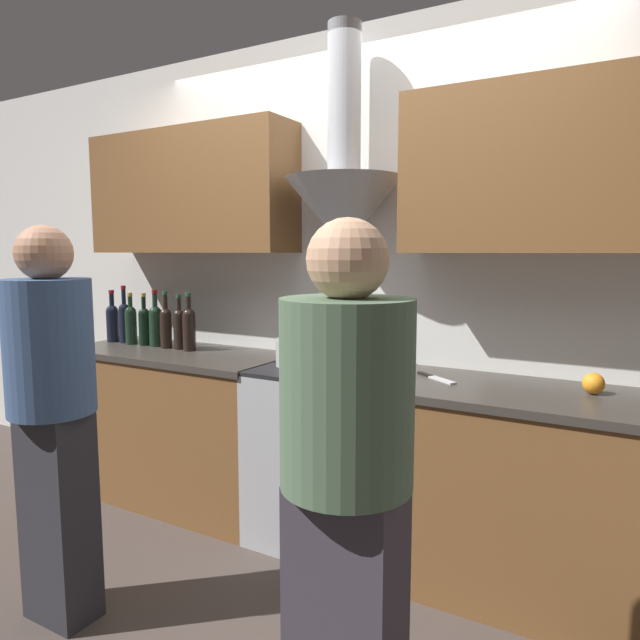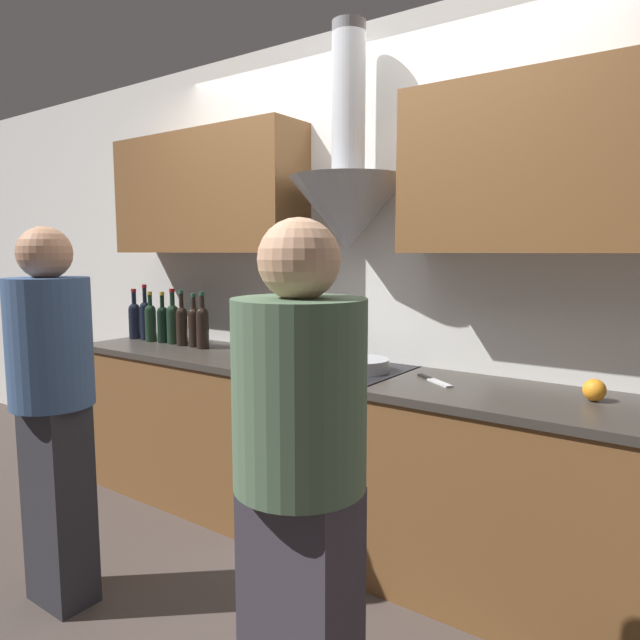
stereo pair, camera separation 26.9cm
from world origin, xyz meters
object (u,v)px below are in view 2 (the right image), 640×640
(orange_fruit, at_px, (594,390))
(stove_range, at_px, (332,454))
(stock_pot, at_px, (306,352))
(mixing_bowl, at_px, (362,365))
(person_foreground_right, at_px, (300,483))
(wine_bottle_2, at_px, (151,321))
(wine_bottle_6, at_px, (194,325))
(wine_bottle_7, at_px, (202,325))
(wine_bottle_1, at_px, (145,318))
(wine_bottle_4, at_px, (173,322))
(wine_bottle_0, at_px, (135,319))
(person_foreground_left, at_px, (53,400))
(wine_bottle_5, at_px, (182,324))
(wine_bottle_3, at_px, (163,322))

(orange_fruit, bearing_deg, stove_range, -176.35)
(stock_pot, xyz_separation_m, mixing_bowl, (0.31, 0.03, -0.04))
(person_foreground_right, bearing_deg, wine_bottle_2, 150.99)
(stove_range, bearing_deg, orange_fruit, 3.65)
(stove_range, distance_m, orange_fruit, 1.27)
(wine_bottle_6, xyz_separation_m, wine_bottle_7, (0.09, -0.01, 0.01))
(stove_range, xyz_separation_m, person_foreground_right, (0.67, -1.13, 0.40))
(stove_range, relative_size, wine_bottle_2, 2.76)
(stove_range, bearing_deg, wine_bottle_1, 177.98)
(wine_bottle_6, xyz_separation_m, mixing_bowl, (1.20, -0.02, -0.10))
(wine_bottle_2, distance_m, orange_fruit, 2.60)
(wine_bottle_2, height_order, wine_bottle_4, wine_bottle_4)
(wine_bottle_6, relative_size, stock_pot, 1.18)
(wine_bottle_0, bearing_deg, wine_bottle_6, 0.36)
(wine_bottle_7, bearing_deg, person_foreground_left, -73.73)
(wine_bottle_0, distance_m, wine_bottle_1, 0.10)
(stove_range, relative_size, person_foreground_left, 0.57)
(wine_bottle_7, bearing_deg, mixing_bowl, -0.18)
(wine_bottle_0, xyz_separation_m, wine_bottle_5, (0.47, -0.01, 0.00))
(wine_bottle_1, bearing_deg, person_foreground_left, -52.15)
(stove_range, xyz_separation_m, wine_bottle_2, (-1.43, 0.03, 0.57))
(stove_range, relative_size, wine_bottle_0, 2.68)
(wine_bottle_4, bearing_deg, orange_fruit, 0.56)
(person_foreground_left, bearing_deg, wine_bottle_3, 121.84)
(stock_pot, distance_m, person_foreground_left, 1.18)
(stove_range, xyz_separation_m, wine_bottle_3, (-1.32, 0.04, 0.57))
(wine_bottle_1, relative_size, person_foreground_right, 0.23)
(wine_bottle_3, distance_m, wine_bottle_4, 0.09)
(wine_bottle_0, distance_m, mixing_bowl, 1.76)
(wine_bottle_1, bearing_deg, wine_bottle_4, -0.43)
(wine_bottle_5, bearing_deg, stock_pot, -2.27)
(stock_pot, distance_m, person_foreground_right, 1.40)
(wine_bottle_4, bearing_deg, wine_bottle_5, -9.14)
(wine_bottle_5, bearing_deg, wine_bottle_2, -179.07)
(wine_bottle_4, height_order, mixing_bowl, wine_bottle_4)
(wine_bottle_1, bearing_deg, wine_bottle_3, -2.75)
(wine_bottle_6, height_order, orange_fruit, wine_bottle_6)
(wine_bottle_3, height_order, wine_bottle_6, wine_bottle_6)
(stove_range, distance_m, wine_bottle_7, 1.11)
(wine_bottle_5, distance_m, wine_bottle_6, 0.10)
(wine_bottle_1, height_order, wine_bottle_2, wine_bottle_1)
(mixing_bowl, bearing_deg, orange_fruit, 2.55)
(wine_bottle_6, height_order, mixing_bowl, wine_bottle_6)
(wine_bottle_3, height_order, person_foreground_left, person_foreground_left)
(stove_range, bearing_deg, wine_bottle_3, 178.08)
(wine_bottle_1, height_order, person_foreground_right, person_foreground_right)
(wine_bottle_1, relative_size, wine_bottle_6, 1.12)
(stock_pot, xyz_separation_m, person_foreground_left, (-0.47, -1.08, -0.09))
(stove_range, xyz_separation_m, wine_bottle_5, (-1.13, 0.03, 0.57))
(mixing_bowl, relative_size, orange_fruit, 3.03)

